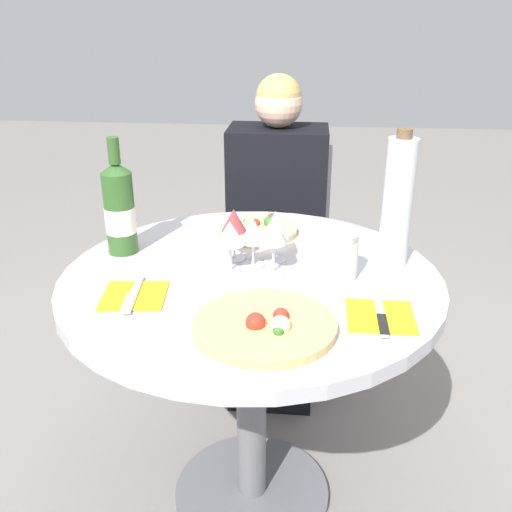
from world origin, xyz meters
The scene contains 16 objects.
ground_plane centered at (0.00, 0.00, 0.00)m, with size 12.00×12.00×0.00m, color gray.
dining_table centered at (0.00, 0.00, 0.62)m, with size 0.99×0.99×0.76m.
chair_behind_diner centered at (0.02, 0.81, 0.45)m, with size 0.41×0.41×0.90m.
seated_diner centered at (0.02, 0.66, 0.52)m, with size 0.36×0.48×1.19m.
pizza_large centered at (0.06, -0.27, 0.78)m, with size 0.31×0.31×0.05m.
pizza_small_far centered at (-0.01, 0.29, 0.78)m, with size 0.24×0.24×0.05m.
wine_bottle centered at (-0.37, 0.11, 0.89)m, with size 0.09×0.09×0.32m.
tall_carafe centered at (0.37, 0.11, 0.94)m, with size 0.08×0.08×0.36m.
sugar_shaker centered at (0.23, 0.00, 0.82)m, with size 0.07×0.07×0.12m.
wine_glass_back_left centered at (-0.06, 0.09, 0.87)m, with size 0.07×0.07×0.14m.
wine_glass_front_left centered at (-0.06, 0.01, 0.87)m, with size 0.08×0.08×0.14m.
wine_glass_front_right centered at (0.06, 0.01, 0.87)m, with size 0.07×0.07×0.15m.
wine_glass_center centered at (0.00, 0.05, 0.86)m, with size 0.07×0.07×0.13m.
wine_glass_back_right centered at (0.06, 0.09, 0.87)m, with size 0.08×0.08×0.14m.
place_setting_left centered at (-0.27, -0.15, 0.77)m, with size 0.17×0.19×0.01m.
place_setting_right centered at (0.31, -0.20, 0.77)m, with size 0.15×0.19×0.01m.
Camera 1 is at (0.14, -1.33, 1.40)m, focal length 40.00 mm.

